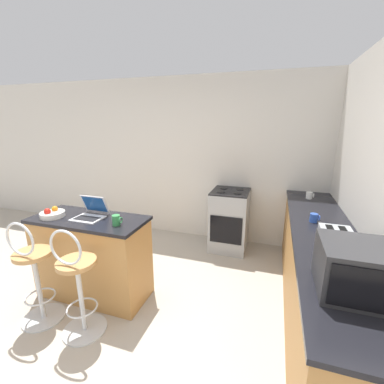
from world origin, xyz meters
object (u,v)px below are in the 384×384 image
at_px(fruit_bowl, 52,214).
at_px(bar_stool_near, 35,274).
at_px(mug_white, 309,195).
at_px(bar_stool_far, 78,284).
at_px(mug_green, 116,220).
at_px(mug_blue, 314,218).
at_px(laptop, 91,212).
at_px(microwave, 359,270).
at_px(toaster, 335,239).
at_px(stove_range, 229,220).

bearing_deg(fruit_bowl, bar_stool_near, -72.23).
bearing_deg(mug_white, bar_stool_far, -135.69).
relative_size(mug_green, mug_white, 1.04).
relative_size(mug_blue, fruit_bowl, 0.38).
xyz_separation_m(bar_stool_near, mug_white, (2.56, 2.01, 0.46)).
height_order(mug_blue, mug_white, mug_white).
height_order(laptop, microwave, microwave).
bearing_deg(microwave, laptop, 166.54).
relative_size(bar_stool_far, toaster, 4.23).
xyz_separation_m(microwave, stove_range, (-1.11, 2.10, -0.61)).
height_order(bar_stool_near, mug_blue, bar_stool_near).
xyz_separation_m(laptop, toaster, (2.33, 0.00, 0.03)).
height_order(bar_stool_far, mug_blue, bar_stool_far).
distance_m(bar_stool_far, toaster, 2.22).
bearing_deg(fruit_bowl, toaster, 2.59).
height_order(bar_stool_far, fruit_bowl, bar_stool_far).
bearing_deg(laptop, fruit_bowl, -163.01).
bearing_deg(laptop, mug_green, -15.51).
bearing_deg(fruit_bowl, mug_white, 30.51).
relative_size(bar_stool_near, microwave, 2.42).
bearing_deg(mug_blue, bar_stool_far, -150.70).
bearing_deg(microwave, bar_stool_far, 179.53).
bearing_deg(mug_white, mug_blue, -93.01).
relative_size(laptop, toaster, 1.20).
bearing_deg(mug_blue, bar_stool_near, -155.81).
xyz_separation_m(stove_range, mug_blue, (1.01, -0.95, 0.51)).
xyz_separation_m(bar_stool_near, microwave, (2.61, -0.02, 0.57)).
xyz_separation_m(bar_stool_far, mug_white, (2.06, 2.01, 0.46)).
bearing_deg(mug_blue, laptop, -165.39).
xyz_separation_m(microwave, mug_blue, (-0.10, 1.15, -0.11)).
relative_size(stove_range, mug_green, 9.10).
distance_m(laptop, mug_green, 0.40).
distance_m(stove_range, mug_white, 1.18).
xyz_separation_m(stove_range, fruit_bowl, (-1.63, -1.66, 0.50)).
distance_m(microwave, mug_white, 2.03).
height_order(mug_blue, fruit_bowl, fruit_bowl).
distance_m(toaster, mug_green, 1.95).
distance_m(laptop, mug_white, 2.72).
height_order(bar_stool_far, stove_range, bar_stool_far).
distance_m(microwave, stove_range, 2.45).
relative_size(stove_range, fruit_bowl, 3.77).
bearing_deg(microwave, toaster, 91.43).
relative_size(toaster, mug_blue, 2.66).
distance_m(laptop, microwave, 2.41).
relative_size(bar_stool_near, laptop, 3.53).
bearing_deg(fruit_bowl, stove_range, 45.45).
xyz_separation_m(laptop, stove_range, (1.23, 1.54, -0.52)).
relative_size(bar_stool_near, fruit_bowl, 4.31).
xyz_separation_m(bar_stool_near, bar_stool_far, (0.50, 0.00, 0.00)).
distance_m(fruit_bowl, mug_green, 0.79).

